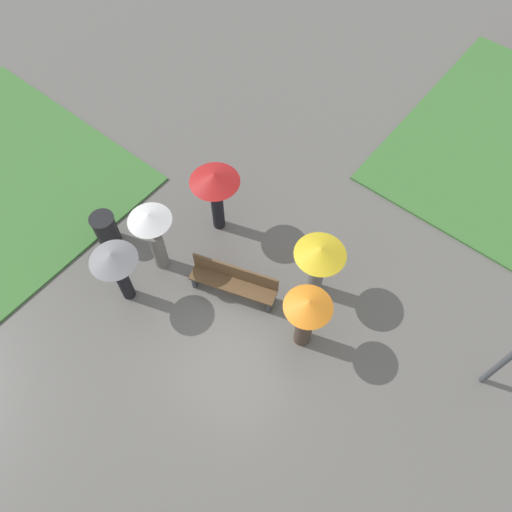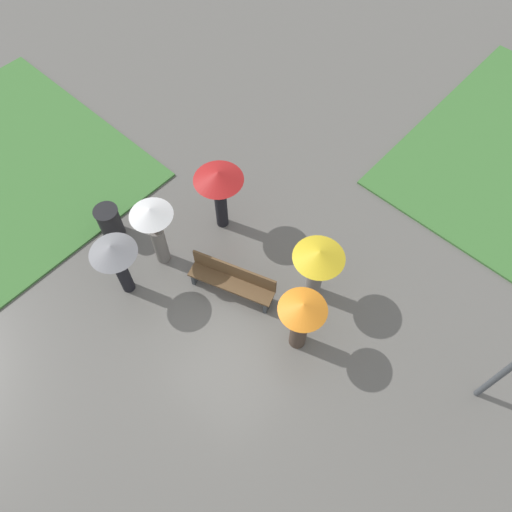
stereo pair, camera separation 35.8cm
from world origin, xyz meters
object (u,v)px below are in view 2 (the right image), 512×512
(crowd_person_yellow, at_px, (318,263))
(crowd_person_white, at_px, (154,225))
(trash_bin, at_px, (110,222))
(park_bench, at_px, (233,279))
(crowd_person_grey, at_px, (115,256))
(crowd_person_orange, at_px, (301,317))
(crowd_person_red, at_px, (219,184))

(crowd_person_yellow, distance_m, crowd_person_white, 3.59)
(trash_bin, bearing_deg, crowd_person_white, 13.20)
(crowd_person_white, bearing_deg, park_bench, -134.63)
(crowd_person_grey, xyz_separation_m, crowd_person_white, (0.01, 1.08, -0.02))
(park_bench, distance_m, crowd_person_white, 2.07)
(trash_bin, relative_size, crowd_person_yellow, 0.52)
(trash_bin, relative_size, crowd_person_grey, 0.51)
(park_bench, relative_size, crowd_person_white, 1.03)
(crowd_person_grey, bearing_deg, crowd_person_orange, 113.31)
(crowd_person_grey, height_order, crowd_person_white, crowd_person_white)
(park_bench, xyz_separation_m, crowd_person_white, (-1.81, -0.51, 0.88))
(crowd_person_orange, bearing_deg, crowd_person_yellow, 108.36)
(crowd_person_orange, xyz_separation_m, crowd_person_red, (-3.39, 1.15, 0.26))
(park_bench, relative_size, crowd_person_grey, 1.14)
(crowd_person_red, bearing_deg, park_bench, 53.42)
(park_bench, distance_m, crowd_person_red, 2.16)
(trash_bin, bearing_deg, crowd_person_orange, 9.58)
(park_bench, bearing_deg, crowd_person_orange, -18.30)
(crowd_person_white, relative_size, crowd_person_orange, 1.08)
(crowd_person_orange, relative_size, crowd_person_red, 0.95)
(crowd_person_grey, distance_m, crowd_person_orange, 4.04)
(park_bench, height_order, crowd_person_white, crowd_person_white)
(crowd_person_white, height_order, crowd_person_red, crowd_person_white)
(crowd_person_grey, height_order, crowd_person_orange, crowd_person_orange)
(trash_bin, bearing_deg, crowd_person_red, 49.03)
(park_bench, xyz_separation_m, crowd_person_grey, (-1.81, -1.58, 0.90))
(crowd_person_white, bearing_deg, crowd_person_red, -70.70)
(park_bench, height_order, crowd_person_red, crowd_person_red)
(crowd_person_white, bearing_deg, crowd_person_orange, -142.18)
(park_bench, relative_size, crowd_person_orange, 1.11)
(crowd_person_yellow, distance_m, crowd_person_red, 2.88)
(trash_bin, height_order, crowd_person_orange, crowd_person_orange)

